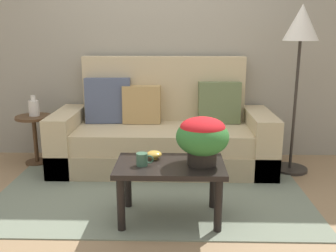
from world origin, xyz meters
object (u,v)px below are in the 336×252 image
(couch, at_px, (162,135))
(table_vase, at_px, (34,108))
(side_table, at_px, (35,131))
(coffee_mug, at_px, (142,159))
(potted_plant, at_px, (202,136))
(floor_lamp, at_px, (300,38))
(snack_bowl, at_px, (154,155))
(coffee_table, at_px, (170,173))

(couch, height_order, table_vase, couch)
(side_table, xyz_separation_m, coffee_mug, (1.27, -1.27, 0.13))
(side_table, bearing_deg, potted_plant, -35.83)
(floor_lamp, height_order, coffee_mug, floor_lamp)
(potted_plant, xyz_separation_m, snack_bowl, (-0.36, 0.11, -0.18))
(potted_plant, relative_size, coffee_mug, 3.03)
(coffee_table, xyz_separation_m, floor_lamp, (1.22, 1.08, 0.97))
(side_table, bearing_deg, floor_lamp, -3.19)
(side_table, relative_size, snack_bowl, 4.44)
(floor_lamp, xyz_separation_m, coffee_mug, (-1.42, -1.12, -0.84))
(side_table, xyz_separation_m, potted_plant, (1.71, -1.24, 0.30))
(coffee_table, distance_m, side_table, 1.92)
(couch, bearing_deg, side_table, 178.62)
(coffee_table, bearing_deg, table_vase, 139.78)
(side_table, height_order, coffee_mug, coffee_mug)
(table_vase, bearing_deg, potted_plant, -36.17)
(coffee_table, relative_size, snack_bowl, 6.78)
(coffee_mug, bearing_deg, potted_plant, 5.11)
(snack_bowl, bearing_deg, floor_lamp, 35.91)
(couch, bearing_deg, floor_lamp, -5.05)
(coffee_mug, bearing_deg, side_table, 135.00)
(coffee_table, height_order, floor_lamp, floor_lamp)
(floor_lamp, height_order, potted_plant, floor_lamp)
(couch, xyz_separation_m, table_vase, (-1.36, 0.04, 0.28))
(couch, bearing_deg, snack_bowl, -91.10)
(potted_plant, height_order, snack_bowl, potted_plant)
(couch, xyz_separation_m, floor_lamp, (1.33, -0.12, 1.00))
(table_vase, bearing_deg, floor_lamp, -3.37)
(coffee_mug, distance_m, table_vase, 1.80)
(couch, xyz_separation_m, snack_bowl, (-0.02, -1.09, 0.14))
(coffee_table, height_order, snack_bowl, snack_bowl)
(potted_plant, xyz_separation_m, table_vase, (-1.70, 1.24, -0.05))
(coffee_table, bearing_deg, couch, 94.95)
(side_table, height_order, potted_plant, potted_plant)
(snack_bowl, distance_m, table_vase, 1.76)
(floor_lamp, relative_size, table_vase, 7.59)
(side_table, xyz_separation_m, floor_lamp, (2.70, -0.15, 0.97))
(couch, relative_size, coffee_mug, 17.46)
(couch, relative_size, coffee_table, 2.76)
(floor_lamp, height_order, snack_bowl, floor_lamp)
(potted_plant, relative_size, table_vase, 1.78)
(coffee_mug, bearing_deg, floor_lamp, 38.31)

